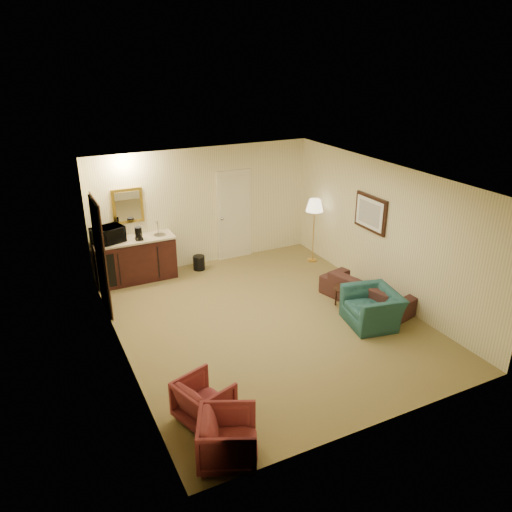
{
  "coord_description": "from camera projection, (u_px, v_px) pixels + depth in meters",
  "views": [
    {
      "loc": [
        -3.6,
        -6.91,
        4.49
      ],
      "look_at": [
        0.04,
        0.5,
        1.06
      ],
      "focal_mm": 35.0,
      "sensor_mm": 36.0,
      "label": 1
    }
  ],
  "objects": [
    {
      "name": "ground",
      "position": [
        266.0,
        321.0,
        8.92
      ],
      "size": [
        6.0,
        6.0,
        0.0
      ],
      "primitive_type": "plane",
      "color": "olive",
      "rests_on": "ground"
    },
    {
      "name": "room_walls",
      "position": [
        242.0,
        218.0,
        8.86
      ],
      "size": [
        5.02,
        6.01,
        2.61
      ],
      "color": "#F4E9B7",
      "rests_on": "ground"
    },
    {
      "name": "wetbar_cabinet",
      "position": [
        136.0,
        260.0,
        10.32
      ],
      "size": [
        1.64,
        0.58,
        0.92
      ],
      "primitive_type": "cube",
      "color": "#331310",
      "rests_on": "ground"
    },
    {
      "name": "sofa",
      "position": [
        367.0,
        287.0,
        9.39
      ],
      "size": [
        0.97,
        1.89,
        0.71
      ],
      "primitive_type": "imported",
      "rotation": [
        0.0,
        0.0,
        1.82
      ],
      "color": "black",
      "rests_on": "ground"
    },
    {
      "name": "teal_armchair",
      "position": [
        373.0,
        302.0,
        8.67
      ],
      "size": [
        0.78,
        1.05,
        0.83
      ],
      "primitive_type": "imported",
      "rotation": [
        0.0,
        0.0,
        -1.75
      ],
      "color": "#1E4D4A",
      "rests_on": "ground"
    },
    {
      "name": "rose_chair_near",
      "position": [
        204.0,
        399.0,
        6.42
      ],
      "size": [
        0.76,
        0.79,
        0.65
      ],
      "primitive_type": "imported",
      "rotation": [
        0.0,
        0.0,
        1.9
      ],
      "color": "maroon",
      "rests_on": "ground"
    },
    {
      "name": "rose_chair_far",
      "position": [
        228.0,
        437.0,
        5.76
      ],
      "size": [
        0.85,
        0.87,
        0.69
      ],
      "primitive_type": "imported",
      "rotation": [
        0.0,
        0.0,
        1.14
      ],
      "color": "maroon",
      "rests_on": "ground"
    },
    {
      "name": "coffee_table",
      "position": [
        350.0,
        295.0,
        9.38
      ],
      "size": [
        0.76,
        0.56,
        0.41
      ],
      "primitive_type": "cube",
      "rotation": [
        0.0,
        0.0,
        0.11
      ],
      "color": "black",
      "rests_on": "ground"
    },
    {
      "name": "floor_lamp",
      "position": [
        314.0,
        231.0,
        11.17
      ],
      "size": [
        0.4,
        0.4,
        1.46
      ],
      "primitive_type": "cube",
      "rotation": [
        0.0,
        0.0,
        -0.03
      ],
      "color": "gold",
      "rests_on": "ground"
    },
    {
      "name": "waste_bin",
      "position": [
        199.0,
        263.0,
        10.93
      ],
      "size": [
        0.26,
        0.26,
        0.32
      ],
      "primitive_type": "cylinder",
      "rotation": [
        0.0,
        0.0,
        -0.03
      ],
      "color": "black",
      "rests_on": "ground"
    },
    {
      "name": "microwave",
      "position": [
        108.0,
        233.0,
        9.86
      ],
      "size": [
        0.67,
        0.5,
        0.41
      ],
      "primitive_type": "imported",
      "rotation": [
        0.0,
        0.0,
        0.31
      ],
      "color": "black",
      "rests_on": "wetbar_cabinet"
    },
    {
      "name": "coffee_maker",
      "position": [
        139.0,
        234.0,
        10.04
      ],
      "size": [
        0.18,
        0.18,
        0.27
      ],
      "primitive_type": "cylinder",
      "rotation": [
        0.0,
        0.0,
        0.34
      ],
      "color": "black",
      "rests_on": "wetbar_cabinet"
    }
  ]
}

